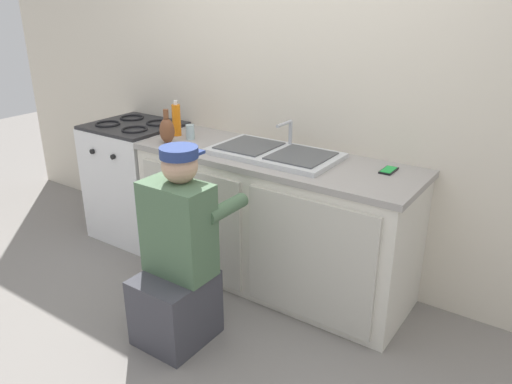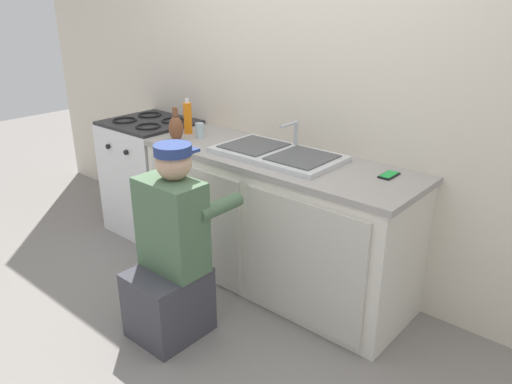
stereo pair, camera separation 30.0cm
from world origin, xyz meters
TOP-DOWN VIEW (x-y plane):
  - ground_plane at (0.00, 0.00)m, footprint 12.00×12.00m
  - back_wall at (0.00, 0.65)m, footprint 6.00×0.10m
  - counter_cabinet at (0.00, 0.29)m, footprint 1.81×0.62m
  - countertop at (0.00, 0.30)m, footprint 1.85×0.62m
  - sink_double_basin at (0.00, 0.30)m, footprint 0.80×0.44m
  - stove_range at (-1.26, 0.30)m, footprint 0.64×0.62m
  - plumber_person at (-0.11, -0.49)m, footprint 0.42×0.61m
  - water_glass at (-0.68, 0.29)m, footprint 0.06×0.06m
  - cell_phone at (0.69, 0.42)m, footprint 0.07×0.14m
  - vase_decorative at (-0.74, 0.13)m, footprint 0.10×0.10m
  - soap_bottle_orange at (-0.82, 0.31)m, footprint 0.06×0.06m

SIDE VIEW (x-z plane):
  - ground_plane at x=0.00m, z-range 0.00..0.00m
  - counter_cabinet at x=0.00m, z-range 0.00..0.85m
  - stove_range at x=-1.26m, z-range 0.00..0.92m
  - plumber_person at x=-0.11m, z-range -0.09..1.01m
  - countertop at x=0.00m, z-range 0.85..0.89m
  - cell_phone at x=0.69m, z-range 0.89..0.90m
  - sink_double_basin at x=0.00m, z-range 0.81..1.00m
  - water_glass at x=-0.68m, z-range 0.89..0.99m
  - vase_decorative at x=-0.74m, z-range 0.86..1.09m
  - soap_bottle_orange at x=-0.82m, z-range 0.87..1.12m
  - back_wall at x=0.00m, z-range 0.00..2.50m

